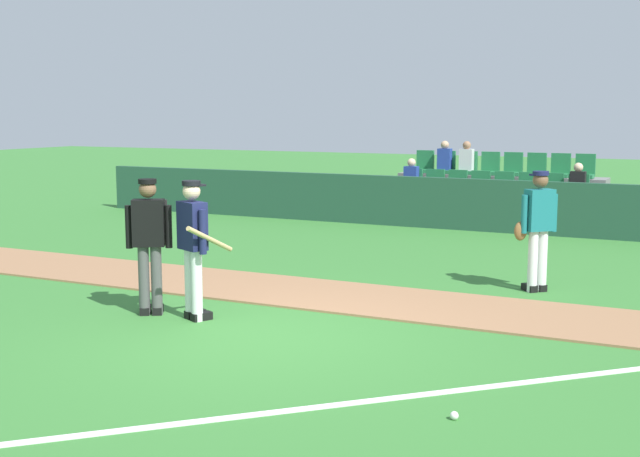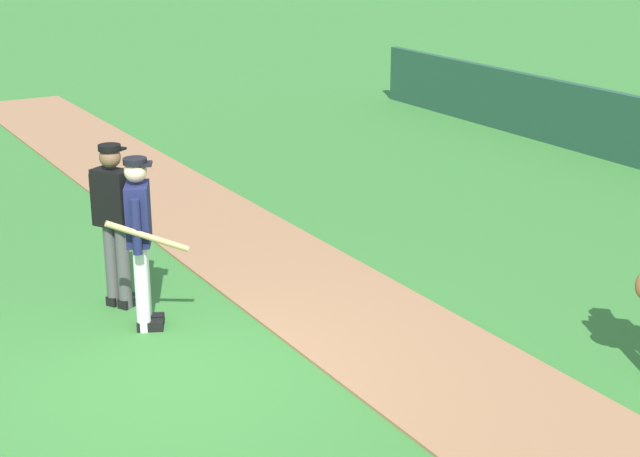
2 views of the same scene
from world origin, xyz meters
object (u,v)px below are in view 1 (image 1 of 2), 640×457
object	(u,v)px
batter_navy_jersey	(193,244)
umpire_home_plate	(149,238)
runner_teal_jersey	(538,226)
baseball	(454,416)

from	to	relation	value
batter_navy_jersey	umpire_home_plate	size ratio (longest dim) A/B	1.00
batter_navy_jersey	runner_teal_jersey	world-z (taller)	same
umpire_home_plate	runner_teal_jersey	bearing A→B (deg)	40.32
umpire_home_plate	runner_teal_jersey	distance (m)	5.50
batter_navy_jersey	runner_teal_jersey	distance (m)	5.00
batter_navy_jersey	baseball	xyz separation A→B (m)	(3.94, -1.85, -0.93)
baseball	batter_navy_jersey	bearing A→B (deg)	154.86
runner_teal_jersey	batter_navy_jersey	bearing A→B (deg)	-134.81
umpire_home_plate	baseball	bearing A→B (deg)	-21.72
batter_navy_jersey	baseball	world-z (taller)	batter_navy_jersey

